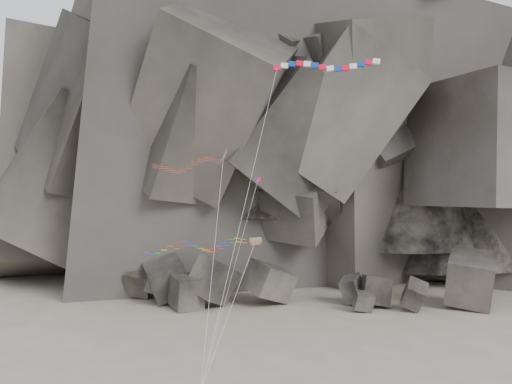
# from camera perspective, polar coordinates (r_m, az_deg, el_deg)

# --- Properties ---
(ground) EXTENTS (260.00, 260.00, 0.00)m
(ground) POSITION_cam_1_polar(r_m,az_deg,el_deg) (55.32, -2.66, -20.41)
(ground) COLOR #A39883
(ground) RESTS_ON ground
(headland) EXTENTS (110.00, 70.00, 84.00)m
(headland) POSITION_cam_1_polar(r_m,az_deg,el_deg) (123.44, 1.28, 10.94)
(headland) COLOR #574F47
(headland) RESTS_ON ground
(boulder_field) EXTENTS (63.26, 17.58, 10.24)m
(boulder_field) POSITION_cam_1_polar(r_m,az_deg,el_deg) (85.10, 3.45, -10.95)
(boulder_field) COLOR #47423F
(boulder_field) RESTS_ON ground
(delta_kite) EXTENTS (9.24, 11.30, 22.57)m
(delta_kite) POSITION_cam_1_polar(r_m,az_deg,el_deg) (55.89, -8.25, 3.12)
(delta_kite) COLOR red
(delta_kite) RESTS_ON ground
(banner_kite) EXTENTS (17.54, 11.11, 32.00)m
(banner_kite) POSITION_cam_1_polar(r_m,az_deg,el_deg) (55.68, 7.94, 13.97)
(banner_kite) COLOR red
(banner_kite) RESTS_ON ground
(parafoil_kite) EXTENTS (13.82, 11.37, 12.84)m
(parafoil_kite) POSITION_cam_1_polar(r_m,az_deg,el_deg) (56.11, -6.89, -6.14)
(parafoil_kite) COLOR #F3FE0E
(parafoil_kite) RESTS_ON ground
(pennant_kite) EXTENTS (4.94, 7.92, 19.29)m
(pennant_kite) POSITION_cam_1_polar(r_m,az_deg,el_deg) (50.54, -0.81, -2.20)
(pennant_kite) COLOR red
(pennant_kite) RESTS_ON ground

